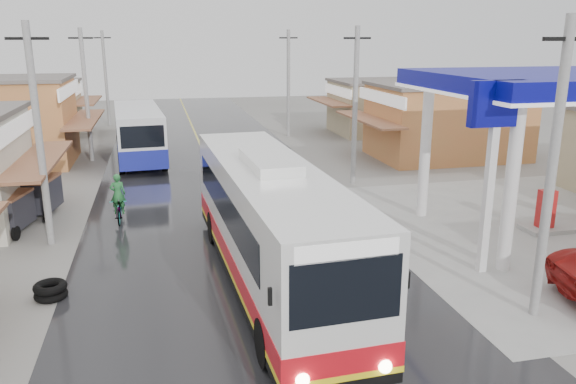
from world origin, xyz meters
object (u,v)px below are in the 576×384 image
at_px(second_bus, 139,133).
at_px(tricycle_far, 9,211).
at_px(coach_bus, 270,223).
at_px(tricycle_near, 39,194).
at_px(tyre_stack, 51,291).
at_px(cyclist, 119,206).

bearing_deg(second_bus, tricycle_far, -114.19).
height_order(coach_bus, tricycle_near, coach_bus).
height_order(second_bus, tyre_stack, second_bus).
distance_m(second_bus, tyre_stack, 19.43).
height_order(cyclist, tricycle_far, cyclist).
xyz_separation_m(second_bus, cyclist, (-0.57, -12.25, -1.06)).
height_order(cyclist, tricycle_near, cyclist).
height_order(second_bus, tricycle_near, second_bus).
bearing_deg(tyre_stack, second_bus, 83.57).
bearing_deg(tyre_stack, cyclist, 77.16).
bearing_deg(cyclist, tricycle_near, 153.21).
bearing_deg(tyre_stack, coach_bus, -2.77).
relative_size(second_bus, cyclist, 4.76).
xyz_separation_m(tricycle_near, tyre_stack, (1.79, -8.65, -0.71)).
height_order(tricycle_far, tyre_stack, tricycle_far).
bearing_deg(tricycle_far, coach_bus, -24.24).
distance_m(coach_bus, second_bus, 20.05).
relative_size(second_bus, tricycle_near, 4.14).
bearing_deg(coach_bus, tyre_stack, 174.86).
height_order(tricycle_near, tyre_stack, tricycle_near).
xyz_separation_m(cyclist, tricycle_far, (-4.09, -0.53, 0.23)).
distance_m(tricycle_near, tricycle_far, 2.30).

